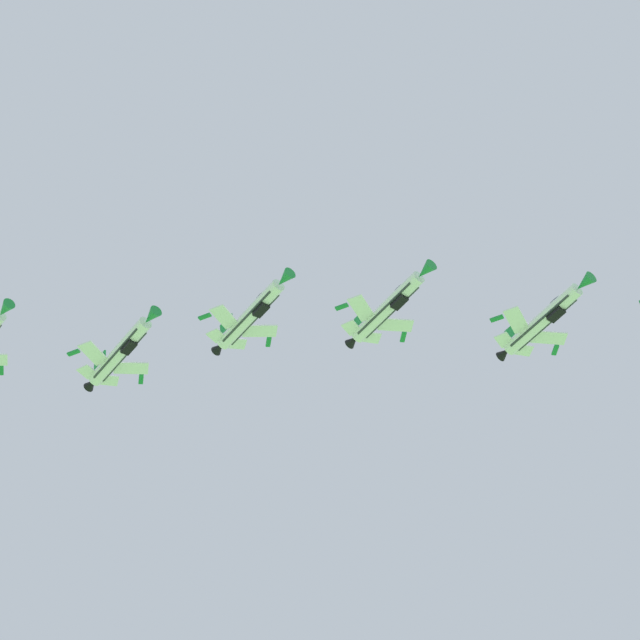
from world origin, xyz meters
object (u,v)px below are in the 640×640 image
Objects in this scene: fighter_jet_left_wing at (544,318)px; fighter_jet_left_outer at (252,314)px; fighter_jet_right_wing at (389,306)px; fighter_jet_right_outer at (121,351)px.

fighter_jet_left_outer is (-34.64, 3.57, 3.15)m from fighter_jet_left_wing.
fighter_jet_right_wing is at bearing -36.52° from fighter_jet_left_wing.
fighter_jet_left_wing is at bearing 137.69° from fighter_jet_right_outer.
fighter_jet_left_wing is 50.81m from fighter_jet_right_outer.
fighter_jet_left_outer is 1.00× the size of fighter_jet_right_outer.
fighter_jet_left_outer is 16.39m from fighter_jet_right_outer.
fighter_jet_right_outer reaches higher than fighter_jet_left_wing.
fighter_jet_left_wing is 1.00× the size of fighter_jet_right_outer.
fighter_jet_left_outer reaches higher than fighter_jet_right_wing.
fighter_jet_right_outer is (-50.25, 7.49, 0.06)m from fighter_jet_left_wing.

